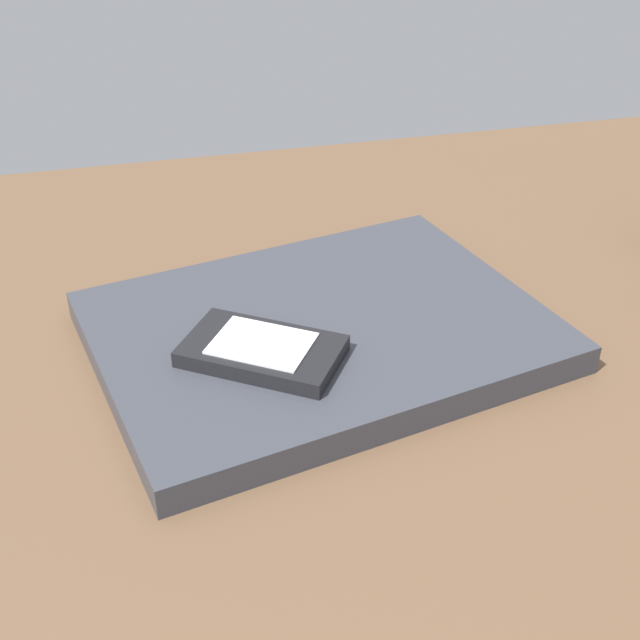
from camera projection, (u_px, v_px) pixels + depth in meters
The scene contains 3 objects.
desk_surface at pixel (379, 368), 58.35cm from camera, with size 120.00×80.00×3.00cm, color brown.
laptop_closed at pixel (320, 331), 57.71cm from camera, with size 30.54×22.80×2.09cm, color #33353D.
cell_phone_on_laptop at pixel (262, 351), 52.85cm from camera, with size 11.60×10.52×1.23cm.
Camera 1 is at (-15.81, -44.79, 35.83)cm, focal length 45.89 mm.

